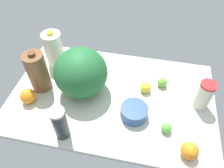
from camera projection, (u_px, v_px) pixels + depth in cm
name	position (u px, v px, depth cm)	size (l,w,h in cm)	color
countertop	(112.00, 97.00, 131.64)	(120.00, 76.00, 3.00)	beige
shaker_bottle	(60.00, 123.00, 105.64)	(7.50, 7.50, 20.12)	#2D3135
mixing_bowl	(134.00, 112.00, 118.36)	(14.94, 14.94, 6.73)	#315390
watermelon	(81.00, 73.00, 123.05)	(30.28, 30.28, 28.74)	#246935
milk_jug	(54.00, 49.00, 141.25)	(12.16, 12.16, 25.06)	white
tumbler_cup	(204.00, 95.00, 118.71)	(8.56, 8.56, 18.17)	beige
chocolate_milk_jug	(38.00, 72.00, 125.91)	(11.74, 11.74, 26.90)	brown
lemon_by_jug	(145.00, 88.00, 130.33)	(6.42, 6.42, 6.42)	yellow
orange_near_front	(28.00, 96.00, 124.43)	(8.67, 8.67, 8.67)	orange
lime_loose	(162.00, 83.00, 133.40)	(5.90, 5.90, 5.90)	#66B03C
orange_beside_bowl	(190.00, 151.00, 102.46)	(8.40, 8.40, 8.40)	orange
lime_far_back	(166.00, 128.00, 112.35)	(5.41, 5.41, 5.41)	#5DB73F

